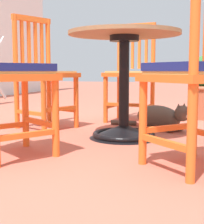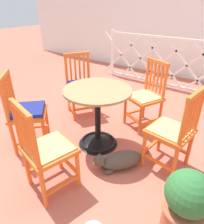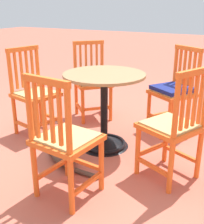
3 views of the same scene
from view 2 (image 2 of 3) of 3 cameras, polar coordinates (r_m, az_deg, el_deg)
ground_plane at (r=2.54m, az=0.24°, el=-9.68°), size 24.00×24.00×0.00m
building_wall_backdrop at (r=5.00m, az=25.35°, el=24.24°), size 10.00×0.20×2.80m
lattice_fence_panel at (r=4.21m, az=22.53°, el=11.81°), size 3.78×0.06×1.01m
cafe_table at (r=2.44m, az=-1.16°, el=-3.33°), size 0.76×0.76×0.73m
orange_chair_near_fence at (r=1.87m, az=-15.24°, el=-10.33°), size 0.48×0.48×0.91m
orange_chair_facing_out at (r=2.15m, az=19.05°, el=-5.33°), size 0.44×0.44×0.91m
orange_chair_tucked_in at (r=2.82m, az=12.01°, el=4.05°), size 0.53×0.53×0.91m
orange_chair_at_corner at (r=3.10m, az=-5.89°, el=7.11°), size 0.55×0.55×0.91m
orange_chair_by_planter at (r=2.50m, az=-20.35°, el=-0.17°), size 0.57×0.57×0.91m
tabby_cat at (r=2.22m, az=4.58°, el=-13.28°), size 0.42×0.69×0.23m
terracotta_planter at (r=1.66m, az=22.11°, el=-23.10°), size 0.32×0.32×0.62m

